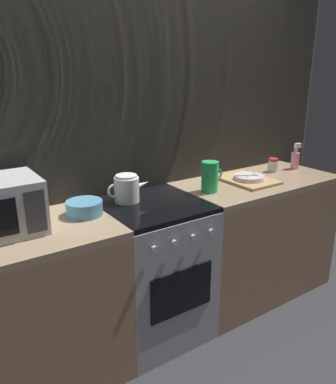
# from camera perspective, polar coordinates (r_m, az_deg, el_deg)

# --- Properties ---
(ground_plane) EXTENTS (8.00, 8.00, 0.00)m
(ground_plane) POSITION_cam_1_polar(r_m,az_deg,el_deg) (2.72, -2.04, -19.84)
(ground_plane) COLOR #2D2D33
(back_wall) EXTENTS (3.60, 0.05, 2.40)m
(back_wall) POSITION_cam_1_polar(r_m,az_deg,el_deg) (2.47, -6.39, 7.01)
(back_wall) COLOR #A39989
(back_wall) RESTS_ON ground_plane
(counter_left) EXTENTS (1.20, 0.60, 0.90)m
(counter_left) POSITION_cam_1_polar(r_m,az_deg,el_deg) (2.20, -23.35, -17.20)
(counter_left) COLOR #997251
(counter_left) RESTS_ON ground_plane
(stove_unit) EXTENTS (0.60, 0.63, 0.90)m
(stove_unit) POSITION_cam_1_polar(r_m,az_deg,el_deg) (2.47, -2.14, -11.59)
(stove_unit) COLOR #9E9EA3
(stove_unit) RESTS_ON ground_plane
(counter_right) EXTENTS (1.20, 0.60, 0.90)m
(counter_right) POSITION_cam_1_polar(r_m,az_deg,el_deg) (2.99, 12.70, -6.48)
(counter_right) COLOR #997251
(counter_right) RESTS_ON ground_plane
(kettle) EXTENTS (0.28, 0.15, 0.17)m
(kettle) POSITION_cam_1_polar(r_m,az_deg,el_deg) (2.30, -6.18, 0.52)
(kettle) COLOR white
(kettle) RESTS_ON stove_unit
(mixing_bowl) EXTENTS (0.20, 0.20, 0.08)m
(mixing_bowl) POSITION_cam_1_polar(r_m,az_deg,el_deg) (2.13, -12.41, -2.35)
(mixing_bowl) COLOR teal
(mixing_bowl) RESTS_ON counter_left
(pitcher) EXTENTS (0.16, 0.11, 0.20)m
(pitcher) POSITION_cam_1_polar(r_m,az_deg,el_deg) (2.48, 6.30, 2.30)
(pitcher) COLOR green
(pitcher) RESTS_ON counter_right
(dish_pile) EXTENTS (0.30, 0.40, 0.06)m
(dish_pile) POSITION_cam_1_polar(r_m,az_deg,el_deg) (2.76, 11.87, 1.92)
(dish_pile) COLOR tan
(dish_pile) RESTS_ON counter_right
(spice_jar) EXTENTS (0.08, 0.08, 0.10)m
(spice_jar) POSITION_cam_1_polar(r_m,az_deg,el_deg) (3.07, 15.43, 3.90)
(spice_jar) COLOR silver
(spice_jar) RESTS_ON counter_right
(spray_bottle) EXTENTS (0.08, 0.06, 0.20)m
(spray_bottle) POSITION_cam_1_polar(r_m,az_deg,el_deg) (3.21, 18.52, 4.74)
(spray_bottle) COLOR pink
(spray_bottle) RESTS_ON counter_right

